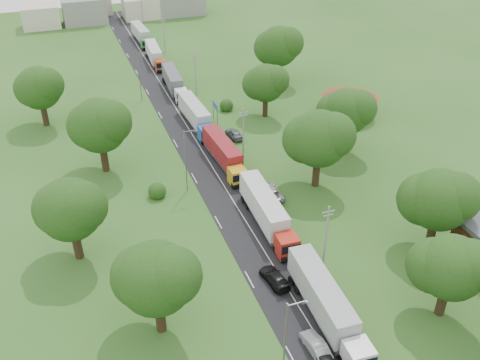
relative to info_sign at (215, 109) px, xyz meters
name	(u,v)px	position (x,y,z in m)	size (l,w,h in m)	color
ground	(259,243)	(-5.20, -35.00, -3.00)	(260.00, 260.00, 0.00)	#2B551C
road	(213,168)	(-5.20, -15.00, -3.00)	(8.00, 200.00, 0.04)	black
info_sign	(215,109)	(0.00, 0.00, 0.00)	(0.12, 3.10, 4.10)	slate
pole_1	(326,237)	(0.30, -42.00, 1.68)	(1.60, 0.24, 9.00)	gray
pole_2	(243,133)	(0.30, -14.00, 1.68)	(1.60, 0.24, 9.00)	gray
pole_3	(195,73)	(0.30, 14.00, 1.68)	(1.60, 0.24, 9.00)	gray
pole_4	(164,34)	(0.30, 42.00, 1.68)	(1.60, 0.24, 9.00)	gray
pole_5	(142,6)	(0.30, 70.00, 1.68)	(1.60, 0.24, 9.00)	gray
lamp_0	(287,339)	(-10.55, -55.00, 2.55)	(2.03, 0.22, 10.00)	slate
lamp_1	(186,158)	(-10.55, -20.00, 2.55)	(2.03, 0.22, 10.00)	slate
lamp_2	(140,74)	(-10.55, 15.00, 2.55)	(2.03, 0.22, 10.00)	slate
tree_2	(450,267)	(8.79, -52.86, 3.59)	(8.00, 8.00, 10.10)	#382616
tree_3	(438,199)	(14.79, -42.84, 4.22)	(8.80, 8.80, 11.07)	#382616
tree_4	(319,138)	(7.79, -24.83, 4.85)	(9.60, 9.60, 12.05)	#382616
tree_5	(346,111)	(16.79, -16.84, 4.22)	(8.80, 8.80, 11.07)	#382616
tree_6	(266,83)	(9.79, 0.14, 3.59)	(8.00, 8.00, 10.10)	#382616
tree_7	(279,46)	(18.79, 15.17, 4.85)	(9.60, 9.60, 12.05)	#382616
tree_10	(156,277)	(-20.21, -44.84, 4.22)	(8.80, 8.80, 11.07)	#382616
tree_11	(70,209)	(-27.21, -29.84, 4.22)	(8.80, 8.80, 11.07)	#382616
tree_12	(99,125)	(-21.21, -9.83, 4.85)	(9.60, 9.60, 12.05)	#382616
tree_13	(39,87)	(-29.21, 10.16, 4.22)	(8.80, 8.80, 11.07)	#382616
house_cream	(350,97)	(24.80, -5.00, 0.64)	(10.08, 10.08, 5.80)	beige
distant_town	(122,8)	(-4.52, 75.00, 0.49)	(52.00, 8.00, 8.00)	gray
truck_0	(326,303)	(-3.38, -49.48, -0.69)	(3.31, 15.77, 4.36)	silver
truck_1	(266,211)	(-2.94, -31.81, -0.71)	(3.12, 15.65, 4.33)	#AE2013
truck_2	(224,153)	(-3.19, -14.71, -0.87)	(3.12, 14.57, 4.03)	gold
truck_3	(196,115)	(-3.58, 0.27, -0.83)	(3.01, 14.82, 4.10)	#1C5CAA
truck_4	(174,81)	(-3.46, 17.58, -0.89)	(3.16, 14.39, 3.97)	silver
truck_5	(155,55)	(-3.57, 35.54, -0.95)	(3.03, 13.98, 3.86)	#9F3B18
truck_6	(141,34)	(-3.52, 52.19, -0.94)	(2.94, 14.09, 3.89)	#2B752E
car_lane_mid	(316,346)	(-6.20, -53.00, -2.28)	(1.54, 4.41, 1.45)	#96999D
car_lane_rear	(275,278)	(-6.20, -42.42, -2.29)	(2.00, 4.93, 1.43)	black
car_verge_near	(271,192)	(0.30, -25.52, -2.23)	(2.55, 5.54, 1.54)	#B0B0B0
car_verge_far	(234,134)	(1.37, -6.38, -2.24)	(1.81, 4.49, 1.53)	#56595D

